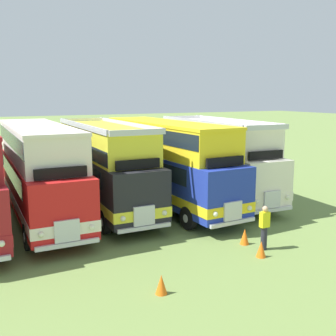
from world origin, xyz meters
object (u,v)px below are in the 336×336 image
cone_mid_row (261,249)px  bus_fifth_in_row (216,157)px  bus_fourth_in_row (167,160)px  bus_second_in_row (39,168)px  cone_near_end (245,237)px  cone_far_end (161,284)px  marshal_person (264,227)px  bus_third_in_row (105,165)px

cone_mid_row → bus_fifth_in_row: bearing=68.0°
bus_fourth_in_row → bus_second_in_row: bearing=174.5°
bus_second_in_row → bus_fourth_in_row: 6.50m
cone_near_end → cone_far_end: bearing=-154.8°
bus_second_in_row → bus_fourth_in_row: size_ratio=1.00×
bus_fourth_in_row → marshal_person: (0.50, -7.39, -1.59)m
cone_near_end → cone_far_end: (-4.74, -2.24, -0.02)m
bus_second_in_row → marshal_person: bus_second_in_row is taller
bus_fourth_in_row → marshal_person: bus_fourth_in_row is taller
bus_fourth_in_row → cone_near_end: bus_fourth_in_row is taller
cone_far_end → marshal_person: 5.30m
bus_fourth_in_row → cone_mid_row: bus_fourth_in_row is taller
cone_mid_row → bus_second_in_row: bearing=126.8°
cone_mid_row → cone_near_end: bearing=79.2°
bus_fifth_in_row → bus_fourth_in_row: bearing=-174.6°
marshal_person → bus_fourth_in_row: bearing=93.8°
bus_third_in_row → marshal_person: 8.93m
bus_fourth_in_row → cone_far_end: bearing=-117.3°
bus_fourth_in_row → cone_mid_row: size_ratio=18.49×
cone_mid_row → cone_far_end: bearing=-168.6°
bus_second_in_row → cone_mid_row: bearing=-53.2°
bus_fifth_in_row → bus_second_in_row: bearing=178.1°
bus_second_in_row → cone_far_end: 9.90m
bus_fourth_in_row → cone_far_end: size_ratio=18.49×
bus_third_in_row → cone_near_end: 8.22m
bus_fifth_in_row → bus_third_in_row: bearing=177.5°
bus_fourth_in_row → bus_fifth_in_row: size_ratio=1.09×
bus_second_in_row → cone_mid_row: (6.40, -8.56, -2.17)m
bus_fifth_in_row → cone_mid_row: bus_fifth_in_row is taller
bus_fifth_in_row → cone_far_end: bus_fifth_in_row is taller
marshal_person → cone_mid_row: bearing=-136.1°
bus_second_in_row → bus_fifth_in_row: bearing=-1.9°
cone_near_end → cone_mid_row: bearing=-100.8°
cone_far_end → marshal_person: bearing=16.1°
bus_second_in_row → bus_fifth_in_row: size_ratio=1.09×
cone_near_end → cone_mid_row: cone_near_end is taller
bus_second_in_row → cone_far_end: size_ratio=18.58×
bus_fourth_in_row → cone_far_end: bus_fourth_in_row is taller
bus_fourth_in_row → cone_mid_row: (-0.07, -7.94, -2.17)m
bus_fourth_in_row → marshal_person: bearing=-86.2°
cone_near_end → cone_far_end: 5.24m
bus_fifth_in_row → cone_near_end: (-3.07, -6.91, -2.04)m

